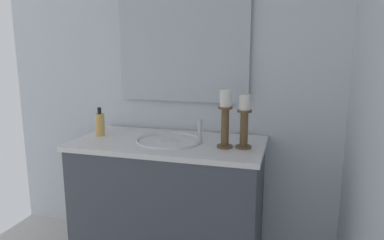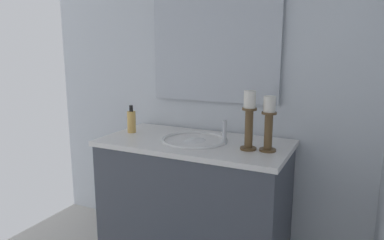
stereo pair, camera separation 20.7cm
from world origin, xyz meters
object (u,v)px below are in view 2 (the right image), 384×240
candle_holder_short (249,118)px  soap_bottle (132,121)px  sink_basin (195,147)px  vanity_cabinet (195,202)px  mirror (214,31)px  candle_holder_tall (269,122)px

candle_holder_short → soap_bottle: size_ratio=1.80×
sink_basin → candle_holder_short: size_ratio=1.24×
sink_basin → vanity_cabinet: bearing=-90.0°
sink_basin → soap_bottle: size_ratio=2.23×
vanity_cabinet → sink_basin: bearing=90.0°
mirror → candle_holder_tall: mirror is taller
candle_holder_short → soap_bottle: (-0.06, -0.81, -0.10)m
sink_basin → candle_holder_tall: bearing=86.6°
vanity_cabinet → soap_bottle: 0.66m
mirror → candle_holder_short: 0.67m
candle_holder_tall → soap_bottle: size_ratio=1.66×
candle_holder_short → sink_basin: bearing=-97.3°
sink_basin → mirror: size_ratio=0.45×
candle_holder_tall → vanity_cabinet: bearing=-93.4°
vanity_cabinet → mirror: (-0.28, 0.00, 1.04)m
mirror → candle_holder_short: bearing=46.8°
mirror → vanity_cabinet: bearing=-0.0°
sink_basin → candle_holder_short: bearing=82.7°
candle_holder_tall → candle_holder_short: 0.11m
candle_holder_short → soap_bottle: bearing=-94.1°
soap_bottle → candle_holder_tall: bearing=87.4°
soap_bottle → sink_basin: bearing=88.2°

